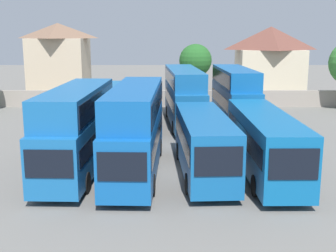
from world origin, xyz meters
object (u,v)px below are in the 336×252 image
bus_1 (75,125)px  bus_5 (110,104)px  bus_7 (182,94)px  bus_4 (263,140)px  house_terrace_left (57,59)px  bus_2 (134,125)px  tree_left_of_lot (194,61)px  bus_6 (142,102)px  house_terrace_centre (268,60)px  bus_3 (202,141)px  bus_8 (233,93)px

bus_1 → bus_5: size_ratio=1.04×
bus_5 → bus_7: size_ratio=0.89×
bus_4 → house_terrace_left: house_terrace_left is taller
bus_7 → house_terrace_left: 24.79m
bus_2 → tree_left_of_lot: (4.98, 25.80, 2.04)m
house_terrace_left → bus_4: bearing=-59.5°
bus_1 → tree_left_of_lot: bearing=163.6°
bus_6 → bus_7: (3.52, 0.05, 0.77)m
bus_5 → house_terrace_left: size_ratio=1.16×
house_terrace_centre → bus_2: bearing=-114.5°
bus_2 → bus_4: size_ratio=1.05×
tree_left_of_lot → bus_3: bearing=-92.4°
bus_6 → house_terrace_centre: bearing=140.8°
bus_8 → tree_left_of_lot: tree_left_of_lot is taller
bus_3 → bus_6: bearing=-166.5°
bus_4 → tree_left_of_lot: bearing=-175.5°
bus_2 → house_terrace_centre: size_ratio=1.36×
bus_2 → bus_7: 14.02m
bus_3 → bus_5: size_ratio=0.95×
bus_1 → bus_5: 13.34m
bus_6 → house_terrace_centre: 25.10m
bus_1 → house_terrace_left: 34.04m
bus_4 → bus_7: bearing=-164.4°
bus_6 → bus_8: (7.96, -0.06, 0.79)m
bus_1 → bus_6: size_ratio=1.06×
bus_1 → bus_4: 10.76m
bus_2 → bus_5: 13.77m
bus_6 → bus_7: size_ratio=0.87×
house_terrace_centre → bus_6: bearing=-128.1°
bus_5 → house_terrace_left: house_terrace_left is taller
tree_left_of_lot → bus_2: bearing=-100.9°
bus_1 → bus_2: bus_2 is taller
bus_7 → bus_8: 4.45m
bus_1 → house_terrace_centre: bearing=152.5°
bus_5 → bus_4: bearing=33.7°
bus_3 → bus_8: bearing=161.9°
bus_8 → bus_3: bearing=-17.4°
bus_2 → bus_7: (3.25, 13.64, -0.04)m
bus_1 → tree_left_of_lot: size_ratio=1.65×
bus_1 → house_terrace_centre: 38.03m
bus_5 → bus_1: bearing=-4.6°
bus_2 → bus_5: (-3.10, 13.39, -0.89)m
bus_5 → house_terrace_centre: bearing=134.0°
bus_7 → bus_8: (4.44, -0.11, 0.03)m
bus_2 → bus_4: bus_2 is taller
bus_7 → house_terrace_left: (-15.51, 19.24, 1.91)m
house_terrace_centre → house_terrace_left: bearing=-179.3°
bus_6 → bus_8: size_ratio=0.98×
bus_1 → bus_3: 7.34m
bus_2 → bus_3: bus_2 is taller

